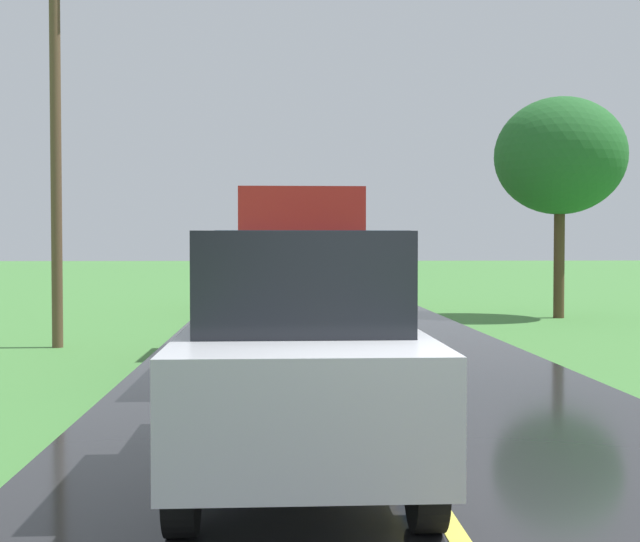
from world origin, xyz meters
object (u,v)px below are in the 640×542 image
object	(u,v)px
utility_pole_roadside	(56,121)
roadside_tree_near_left	(560,157)
banana_truck_far	(292,260)
banana_truck_near	(302,272)
following_car	(299,353)

from	to	relation	value
utility_pole_roadside	roadside_tree_near_left	distance (m)	12.87
roadside_tree_near_left	banana_truck_far	bearing A→B (deg)	154.05
banana_truck_far	utility_pole_roadside	distance (m)	10.58
banana_truck_near	banana_truck_far	xyz separation A→B (m)	(0.06, 11.40, 0.01)
utility_pole_roadside	following_car	bearing A→B (deg)	-65.49
banana_truck_near	utility_pole_roadside	distance (m)	5.73
banana_truck_near	utility_pole_roadside	bearing A→B (deg)	153.37
following_car	utility_pole_roadside	bearing A→B (deg)	114.51
banana_truck_near	following_car	bearing A→B (deg)	-92.03
banana_truck_far	utility_pole_roadside	world-z (taller)	utility_pole_roadside
banana_truck_near	roadside_tree_near_left	xyz separation A→B (m)	(7.02, 8.01, 2.77)
roadside_tree_near_left	following_car	bearing A→B (deg)	-115.76
banana_truck_far	roadside_tree_near_left	distance (m)	8.22
banana_truck_near	banana_truck_far	size ratio (longest dim) A/B	1.00
utility_pole_roadside	roadside_tree_near_left	world-z (taller)	utility_pole_roadside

